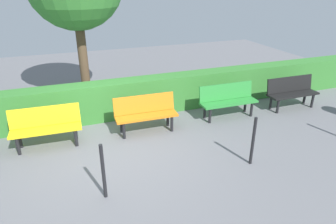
{
  "coord_description": "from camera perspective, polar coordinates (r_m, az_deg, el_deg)",
  "views": [
    {
      "loc": [
        0.79,
        5.58,
        3.33
      ],
      "look_at": [
        -1.37,
        -0.26,
        0.55
      ],
      "focal_mm": 31.96,
      "sensor_mm": 36.0,
      "label": 1
    }
  ],
  "objects": [
    {
      "name": "bench_black",
      "position": [
        8.99,
        22.51,
        3.69
      ],
      "size": [
        1.48,
        0.47,
        0.86
      ],
      "rotation": [
        0.0,
        0.0,
        -0.01
      ],
      "color": "black",
      "rests_on": "ground_plane"
    },
    {
      "name": "bench_green",
      "position": [
        7.9,
        11.32,
        2.43
      ],
      "size": [
        1.52,
        0.47,
        0.86
      ],
      "rotation": [
        0.0,
        0.0,
        -0.01
      ],
      "color": "#2D8C38",
      "rests_on": "ground_plane"
    },
    {
      "name": "hedge_row",
      "position": [
        7.94,
        -6.26,
        2.87
      ],
      "size": [
        15.68,
        0.55,
        0.96
      ],
      "primitive_type": "cube",
      "color": "#387F33",
      "rests_on": "ground_plane"
    },
    {
      "name": "ground_plane",
      "position": [
        6.55,
        -10.58,
        -6.97
      ],
      "size": [
        19.68,
        19.68,
        0.0
      ],
      "primitive_type": "plane",
      "color": "slate"
    },
    {
      "name": "bench_yellow",
      "position": [
        6.88,
        -22.25,
        -2.37
      ],
      "size": [
        1.46,
        0.52,
        0.86
      ],
      "rotation": [
        0.0,
        0.0,
        -0.04
      ],
      "color": "yellow",
      "rests_on": "ground_plane"
    },
    {
      "name": "bench_orange",
      "position": [
        7.01,
        -4.3,
        -0.03
      ],
      "size": [
        1.46,
        0.5,
        0.86
      ],
      "rotation": [
        0.0,
        0.0,
        -0.03
      ],
      "color": "orange",
      "rests_on": "ground_plane"
    },
    {
      "name": "railing_post_far",
      "position": [
        5.0,
        -12.25,
        -11.05
      ],
      "size": [
        0.06,
        0.06,
        1.0
      ],
      "primitive_type": "cylinder",
      "color": "black",
      "rests_on": "ground_plane"
    },
    {
      "name": "railing_post_mid",
      "position": [
        5.95,
        15.91,
        -5.38
      ],
      "size": [
        0.06,
        0.06,
        1.0
      ],
      "primitive_type": "cylinder",
      "color": "black",
      "rests_on": "ground_plane"
    }
  ]
}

